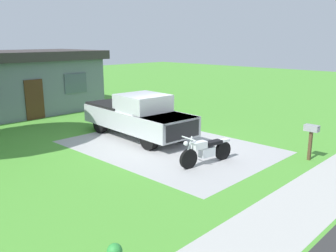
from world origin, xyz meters
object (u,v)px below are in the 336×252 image
at_px(motorcycle, 206,151).
at_px(neighbor_house, 13,82).
at_px(pickup_truck, 137,115).
at_px(mailbox, 311,133).

distance_m(motorcycle, neighbor_house, 13.52).
bearing_deg(pickup_truck, neighbor_house, 98.82).
xyz_separation_m(motorcycle, mailbox, (2.86, -2.34, 0.51)).
xyz_separation_m(motorcycle, neighbor_house, (-0.66, 13.44, 1.32)).
height_order(pickup_truck, neighbor_house, neighbor_house).
relative_size(motorcycle, mailbox, 1.74).
bearing_deg(neighbor_house, mailbox, -77.42).
height_order(mailbox, neighbor_house, neighbor_house).
bearing_deg(pickup_truck, mailbox, -72.53).
height_order(motorcycle, mailbox, mailbox).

